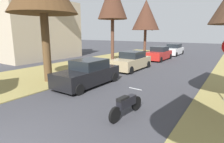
% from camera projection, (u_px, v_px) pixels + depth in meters
% --- Properties ---
extents(street_tree_left_far, '(3.56, 3.56, 7.25)m').
position_uv_depth(street_tree_left_far, '(146.00, 15.00, 23.94)').
color(street_tree_left_far, brown).
rests_on(street_tree_left_far, grass_verge_left).
extents(parked_sedan_black, '(1.98, 4.42, 1.57)m').
position_uv_depth(parked_sedan_black, '(88.00, 74.00, 11.38)').
color(parked_sedan_black, black).
rests_on(parked_sedan_black, ground).
extents(parked_sedan_tan, '(1.98, 4.42, 1.57)m').
position_uv_depth(parked_sedan_tan, '(131.00, 61.00, 16.27)').
color(parked_sedan_tan, tan).
rests_on(parked_sedan_tan, ground).
extents(parked_sedan_red, '(1.98, 4.42, 1.57)m').
position_uv_depth(parked_sedan_red, '(159.00, 54.00, 21.89)').
color(parked_sedan_red, red).
rests_on(parked_sedan_red, ground).
extents(parked_sedan_white, '(1.98, 4.42, 1.57)m').
position_uv_depth(parked_sedan_white, '(174.00, 50.00, 26.71)').
color(parked_sedan_white, white).
rests_on(parked_sedan_white, ground).
extents(parked_motorcycle, '(0.60, 2.05, 0.97)m').
position_uv_depth(parked_motorcycle, '(126.00, 104.00, 7.15)').
color(parked_motorcycle, black).
rests_on(parked_motorcycle, ground).
extents(house_backdrop_left, '(7.82, 10.13, 9.20)m').
position_uv_depth(house_backdrop_left, '(33.00, 20.00, 22.73)').
color(house_backdrop_left, tan).
rests_on(house_backdrop_left, ground).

